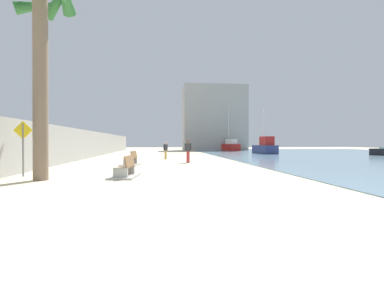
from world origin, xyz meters
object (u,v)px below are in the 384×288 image
Objects in this scene: person_walking at (166,149)px; bench_far at (131,162)px; boat_mid_bay at (230,146)px; palm_tree at (41,29)px; bench_near at (125,172)px; pedestrian_sign at (23,142)px; person_standing at (188,149)px; boat_outer at (265,147)px.

bench_far is at bearing -109.97° from person_walking.
bench_far is 1.37× the size of person_walking.
palm_tree is at bearing -113.98° from boat_mid_bay.
palm_tree is 43.51m from boat_mid_bay.
pedestrian_sign is at bearing 170.23° from bench_near.
boat_mid_bay is at bearing 65.50° from bench_far.
bench_near and bench_far have the same top height.
bench_far is (2.93, 7.39, -5.99)m from palm_tree.
person_standing reaches higher than bench_far.
boat_outer reaches higher than person_standing.
boat_outer reaches higher than pedestrian_sign.
boat_mid_bay is (-1.31, 14.52, -0.03)m from boat_outer.
bench_near is at bearing -98.62° from person_walking.
person_walking is 0.20× the size of boat_mid_bay.
person_walking is 0.27× the size of boat_outer.
palm_tree reaches higher than bench_far.
pedestrian_sign is (-4.26, -5.97, 1.35)m from bench_far.
palm_tree is 6.89m from bench_near.
palm_tree is at bearing -127.11° from boat_outer.
bench_far is at bearing 68.34° from palm_tree.
boat_mid_bay is at bearing 63.60° from pedestrian_sign.
palm_tree is 16.05m from person_walking.
boat_outer reaches higher than bench_near.
bench_near is 13.72m from person_walking.
person_standing is (7.01, 9.36, -5.20)m from palm_tree.
pedestrian_sign is (-4.67, 0.80, 1.35)m from bench_near.
person_standing is (1.62, -4.80, 0.09)m from person_walking.
person_walking is (5.40, 14.16, -5.29)m from palm_tree.
boat_outer is at bearing 47.77° from bench_far.
palm_tree reaches higher than boat_outer.
bench_far is 4.60m from person_standing.
bench_near is 1.26× the size of person_standing.
boat_outer is at bearing 49.34° from pedestrian_sign.
person_walking is 17.24m from boat_outer.
person_standing is at bearing -109.30° from boat_mid_bay.
bench_far is at bearing -114.50° from boat_mid_bay.
pedestrian_sign is at bearing 133.14° from palm_tree.
bench_far is at bearing 54.44° from pedestrian_sign.
person_walking is at bearing -115.66° from boat_mid_bay.
boat_mid_bay reaches higher than person_walking.
bench_near is 41.36m from boat_mid_bay.
bench_near is 6.78m from bench_far.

